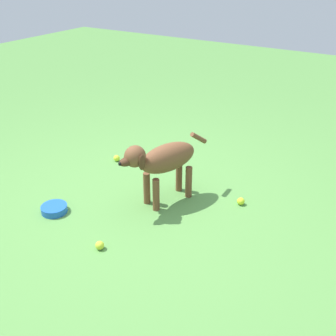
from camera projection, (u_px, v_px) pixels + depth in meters
name	position (u px, v px, depth m)	size (l,w,h in m)	color
ground	(138.00, 206.00, 3.56)	(14.00, 14.00, 0.00)	#548C42
dog	(163.00, 160.00, 3.44)	(0.42, 0.86, 0.62)	brown
tennis_ball_0	(117.00, 158.00, 4.31)	(0.07, 0.07, 0.07)	#CCE232
tennis_ball_1	(241.00, 201.00, 3.57)	(0.07, 0.07, 0.07)	#CAE02C
tennis_ball_2	(100.00, 245.00, 3.03)	(0.07, 0.07, 0.07)	#C2D933
water_bowl	(54.00, 209.00, 3.46)	(0.22, 0.22, 0.06)	blue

